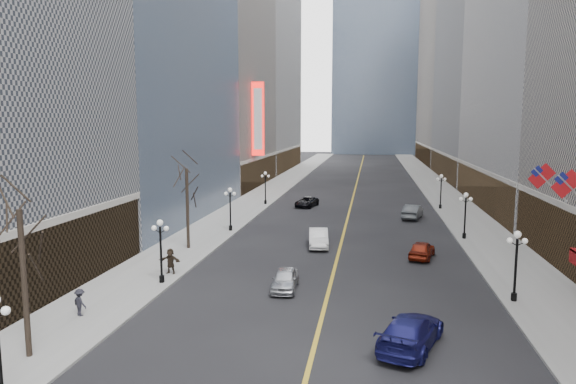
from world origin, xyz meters
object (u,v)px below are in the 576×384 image
(car_nb_near, at_px, (285,279))
(car_sb_near, at_px, (411,331))
(streetlamp_west_2, at_px, (230,204))
(streetlamp_west_3, at_px, (265,184))
(streetlamp_west_1, at_px, (161,244))
(car_nb_far, at_px, (307,202))
(streetlamp_east_1, at_px, (516,258))
(car_sb_far, at_px, (413,212))
(streetlamp_east_3, at_px, (441,188))
(car_nb_mid, at_px, (318,238))
(streetlamp_east_2, at_px, (465,211))
(car_sb_mid, at_px, (422,250))

(car_nb_near, bearing_deg, car_sb_near, -48.14)
(streetlamp_west_2, bearing_deg, streetlamp_west_3, 90.00)
(streetlamp_west_1, xyz_separation_m, car_nb_near, (8.80, 0.30, -2.19))
(streetlamp_west_2, relative_size, streetlamp_west_3, 1.00)
(car_nb_near, distance_m, car_nb_far, 35.22)
(streetlamp_west_2, distance_m, streetlamp_west_3, 18.00)
(streetlamp_west_2, bearing_deg, car_nb_near, -63.56)
(streetlamp_west_1, bearing_deg, streetlamp_east_1, 0.00)
(streetlamp_east_1, relative_size, car_nb_far, 0.94)
(streetlamp_west_2, xyz_separation_m, car_nb_near, (8.80, -17.70, -2.19))
(streetlamp_west_3, distance_m, car_sb_far, 20.89)
(streetlamp_east_3, height_order, car_nb_mid, streetlamp_east_3)
(streetlamp_east_3, relative_size, car_nb_far, 0.94)
(car_nb_near, relative_size, car_nb_mid, 0.85)
(streetlamp_west_3, bearing_deg, streetlamp_west_1, -90.00)
(streetlamp_east_2, distance_m, car_sb_far, 11.68)
(streetlamp_west_1, distance_m, car_nb_near, 9.07)
(car_nb_near, bearing_deg, car_sb_far, 66.96)
(streetlamp_west_1, distance_m, car_nb_mid, 16.36)
(streetlamp_west_1, bearing_deg, car_nb_near, 1.98)
(car_nb_near, distance_m, car_sb_near, 11.23)
(streetlamp_east_3, relative_size, streetlamp_west_3, 1.00)
(streetlamp_east_3, distance_m, car_sb_mid, 26.23)
(streetlamp_west_2, xyz_separation_m, car_nb_far, (5.88, 17.40, -2.23))
(car_nb_near, bearing_deg, streetlamp_east_1, -3.63)
(streetlamp_east_3, xyz_separation_m, streetlamp_west_2, (-23.60, -18.00, 0.00))
(streetlamp_east_1, relative_size, streetlamp_east_2, 1.00)
(car_sb_near, bearing_deg, streetlamp_west_2, -37.88)
(car_sb_far, bearing_deg, streetlamp_east_2, 124.63)
(streetlamp_west_2, bearing_deg, streetlamp_east_1, -37.33)
(streetlamp_east_1, relative_size, car_sb_near, 0.77)
(streetlamp_east_3, bearing_deg, car_nb_far, -178.07)
(car_nb_mid, height_order, car_sb_near, car_sb_near)
(car_sb_mid, bearing_deg, car_sb_near, 97.78)
(streetlamp_east_2, relative_size, car_nb_mid, 0.92)
(streetlamp_east_2, distance_m, car_nb_near, 23.17)
(car_sb_far, bearing_deg, car_sb_near, 99.19)
(streetlamp_east_2, distance_m, streetlamp_west_1, 29.68)
(streetlamp_east_3, bearing_deg, streetlamp_west_1, -123.25)
(streetlamp_east_2, distance_m, streetlamp_east_3, 18.00)
(streetlamp_west_1, bearing_deg, car_sb_far, 55.87)
(car_nb_far, bearing_deg, streetlamp_west_1, -87.05)
(streetlamp_east_2, bearing_deg, car_nb_far, 135.52)
(streetlamp_west_1, bearing_deg, car_sb_mid, 28.64)
(car_nb_mid, xyz_separation_m, car_sb_near, (6.85, -20.67, 0.04))
(car_nb_mid, bearing_deg, streetlamp_east_2, 13.04)
(streetlamp_west_2, distance_m, car_nb_mid, 11.23)
(streetlamp_west_3, relative_size, car_nb_mid, 0.92)
(car_nb_mid, xyz_separation_m, car_nb_far, (-3.92, 22.47, -0.14))
(car_nb_far, bearing_deg, streetlamp_west_2, -96.29)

